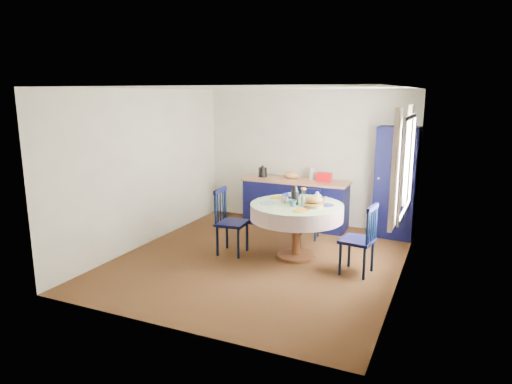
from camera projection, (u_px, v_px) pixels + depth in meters
floor at (259, 259)px, 6.81m from camera, size 4.50×4.50×0.00m
ceiling at (260, 88)px, 6.28m from camera, size 4.50×4.50×0.00m
wall_back at (307, 157)px, 8.55m from camera, size 4.00×0.02×2.50m
wall_left at (146, 168)px, 7.34m from camera, size 0.02×4.50×2.50m
wall_right at (404, 189)px, 5.75m from camera, size 0.02×4.50×2.50m
window at (405, 164)px, 5.98m from camera, size 0.10×1.74×1.45m
kitchen_counter at (295, 202)px, 8.45m from camera, size 1.96×0.61×1.11m
pantry_cabinet at (396, 183)px, 7.72m from camera, size 0.68×0.50×1.89m
dining_table at (297, 212)px, 6.74m from camera, size 1.37×1.37×1.11m
chair_left at (230, 221)px, 6.99m from camera, size 0.46×0.48×1.01m
chair_far at (309, 214)px, 7.76m from camera, size 0.41×0.40×0.83m
chair_right at (360, 239)px, 6.17m from camera, size 0.47×0.49×0.98m
mug_a at (285, 200)px, 6.80m from camera, size 0.11×0.11×0.09m
mug_b at (293, 203)px, 6.54m from camera, size 0.11×0.11×0.10m
mug_c at (320, 200)px, 6.75m from camera, size 0.13×0.13×0.10m
mug_d at (291, 196)px, 7.07m from camera, size 0.09×0.09×0.09m
cobalt_bowl at (291, 197)px, 7.04m from camera, size 0.27×0.27×0.07m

